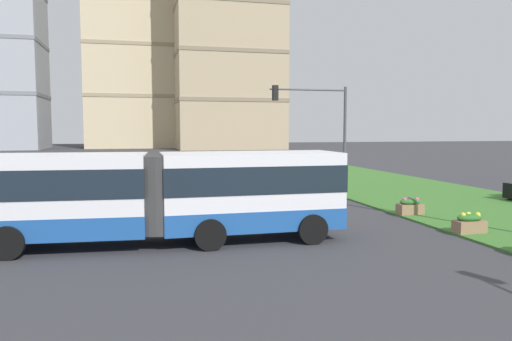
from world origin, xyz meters
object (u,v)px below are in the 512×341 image
apartment_tower_westcentre (134,28)px  apartment_tower_centre (228,10)px  flower_planter_5 (410,206)px  articulated_bus (167,194)px  car_grey_wagon (110,201)px  traffic_light_far_right (321,121)px  flower_planter_4 (469,223)px

apartment_tower_westcentre → apartment_tower_centre: size_ratio=0.95×
flower_planter_5 → apartment_tower_westcentre: apartment_tower_westcentre is taller
articulated_bus → car_grey_wagon: 5.48m
car_grey_wagon → traffic_light_far_right: 12.05m
flower_planter_4 → apartment_tower_westcentre: 95.31m
articulated_bus → car_grey_wagon: size_ratio=2.69×
car_grey_wagon → articulated_bus: bearing=-67.4°
articulated_bus → traffic_light_far_right: size_ratio=1.96×
apartment_tower_westcentre → traffic_light_far_right: bearing=-82.9°
articulated_bus → car_grey_wagon: (-2.08, 4.99, -0.90)m
car_grey_wagon → apartment_tower_westcentre: bearing=89.5°
flower_planter_4 → traffic_light_far_right: (-1.83, 10.09, 3.80)m
flower_planter_4 → apartment_tower_westcentre: size_ratio=0.02×
flower_planter_4 → flower_planter_5: 3.94m
articulated_bus → flower_planter_4: size_ratio=10.86×
flower_planter_4 → traffic_light_far_right: traffic_light_far_right is taller
articulated_bus → flower_planter_5: bearing=14.1°
articulated_bus → apartment_tower_centre: 82.17m
traffic_light_far_right → car_grey_wagon: bearing=-160.6°
flower_planter_5 → apartment_tower_westcentre: size_ratio=0.02×
flower_planter_4 → apartment_tower_centre: 82.33m
flower_planter_4 → articulated_bus: bearing=173.2°
traffic_light_far_right → flower_planter_4: bearing=-79.7°
articulated_bus → apartment_tower_westcentre: size_ratio=0.24×
car_grey_wagon → flower_planter_5: (12.72, -2.31, -0.33)m
articulated_bus → apartment_tower_centre: (16.17, 76.72, 24.58)m
apartment_tower_westcentre → apartment_tower_centre: bearing=-37.3°
traffic_light_far_right → apartment_tower_westcentre: size_ratio=0.12×
articulated_bus → flower_planter_5: (10.64, 2.68, -1.23)m
car_grey_wagon → traffic_light_far_right: (10.88, 3.84, 3.47)m
articulated_bus → apartment_tower_westcentre: bearing=90.9°
articulated_bus → traffic_light_far_right: bearing=45.1°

